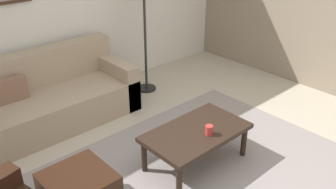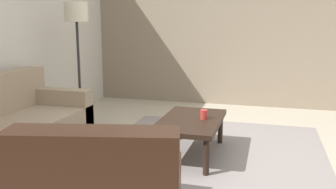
# 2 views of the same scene
# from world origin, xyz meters

# --- Properties ---
(ground_plane) EXTENTS (8.00, 8.00, 0.00)m
(ground_plane) POSITION_xyz_m (0.00, 0.00, 0.00)
(ground_plane) COLOR #B2A893
(stone_feature_panel) EXTENTS (0.12, 5.20, 2.80)m
(stone_feature_panel) POSITION_xyz_m (3.00, 0.00, 1.40)
(stone_feature_panel) COLOR gray
(stone_feature_panel) RESTS_ON ground_plane
(area_rug) EXTENTS (3.54, 2.51, 0.01)m
(area_rug) POSITION_xyz_m (0.00, 0.00, 0.00)
(area_rug) COLOR gray
(area_rug) RESTS_ON ground_plane
(ottoman) EXTENTS (0.56, 0.56, 0.40)m
(ottoman) POSITION_xyz_m (-1.00, 0.40, 0.20)
(ottoman) COLOR black
(ottoman) RESTS_ON ground_plane
(coffee_table) EXTENTS (1.10, 0.64, 0.41)m
(coffee_table) POSITION_xyz_m (0.27, 0.20, 0.36)
(coffee_table) COLOR black
(coffee_table) RESTS_ON ground_plane
(cup) EXTENTS (0.08, 0.08, 0.10)m
(cup) POSITION_xyz_m (0.31, 0.06, 0.46)
(cup) COLOR #B2332D
(cup) RESTS_ON coffee_table
(lamp_standing) EXTENTS (0.32, 0.32, 1.71)m
(lamp_standing) POSITION_xyz_m (1.03, 1.96, 1.41)
(lamp_standing) COLOR black
(lamp_standing) RESTS_ON ground_plane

